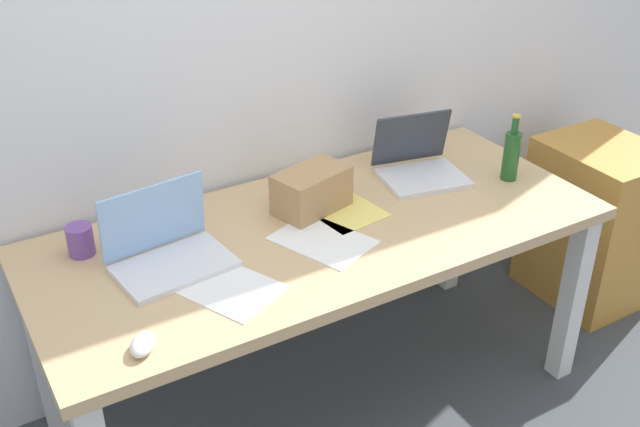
% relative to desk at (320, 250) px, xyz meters
% --- Properties ---
extents(ground_plane, '(8.00, 8.00, 0.00)m').
position_rel_desk_xyz_m(ground_plane, '(0.00, 0.00, -0.65)').
color(ground_plane, '#42474C').
extents(back_wall, '(5.20, 0.08, 2.60)m').
position_rel_desk_xyz_m(back_wall, '(0.00, 0.46, 0.65)').
color(back_wall, white).
rests_on(back_wall, ground).
extents(desk, '(1.85, 0.80, 0.74)m').
position_rel_desk_xyz_m(desk, '(0.00, 0.00, 0.00)').
color(desk, tan).
rests_on(desk, ground).
extents(laptop_left, '(0.36, 0.27, 0.23)m').
position_rel_desk_xyz_m(laptop_left, '(-0.49, 0.05, 0.14)').
color(laptop_left, silver).
rests_on(laptop_left, desk).
extents(laptop_right, '(0.33, 0.31, 0.22)m').
position_rel_desk_xyz_m(laptop_right, '(0.49, 0.13, 0.13)').
color(laptop_right, silver).
rests_on(laptop_right, desk).
extents(beer_bottle, '(0.06, 0.06, 0.25)m').
position_rel_desk_xyz_m(beer_bottle, '(0.76, -0.05, 0.19)').
color(beer_bottle, '#1E5123').
rests_on(beer_bottle, desk).
extents(computer_mouse, '(0.11, 0.12, 0.03)m').
position_rel_desk_xyz_m(computer_mouse, '(-0.69, -0.29, 0.11)').
color(computer_mouse, silver).
rests_on(computer_mouse, desk).
extents(cardboard_box, '(0.28, 0.21, 0.14)m').
position_rel_desk_xyz_m(cardboard_box, '(0.04, 0.11, 0.16)').
color(cardboard_box, tan).
rests_on(cardboard_box, desk).
extents(coffee_mug, '(0.08, 0.08, 0.09)m').
position_rel_desk_xyz_m(coffee_mug, '(-0.70, 0.23, 0.14)').
color(coffee_mug, '#724799').
rests_on(coffee_mug, desk).
extents(paper_sheet_front_left, '(0.31, 0.36, 0.00)m').
position_rel_desk_xyz_m(paper_sheet_front_left, '(-0.40, -0.16, 0.09)').
color(paper_sheet_front_left, white).
rests_on(paper_sheet_front_left, desk).
extents(paper_sheet_near_back, '(0.25, 0.32, 0.00)m').
position_rel_desk_xyz_m(paper_sheet_near_back, '(0.12, 0.08, 0.09)').
color(paper_sheet_near_back, '#F4E06B').
rests_on(paper_sheet_near_back, desk).
extents(paper_sheet_center, '(0.30, 0.35, 0.00)m').
position_rel_desk_xyz_m(paper_sheet_center, '(-0.03, -0.08, 0.09)').
color(paper_sheet_center, white).
rests_on(paper_sheet_center, desk).
extents(filing_cabinet, '(0.40, 0.48, 0.70)m').
position_rel_desk_xyz_m(filing_cabinet, '(1.35, 0.00, -0.30)').
color(filing_cabinet, '#C68938').
rests_on(filing_cabinet, ground).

